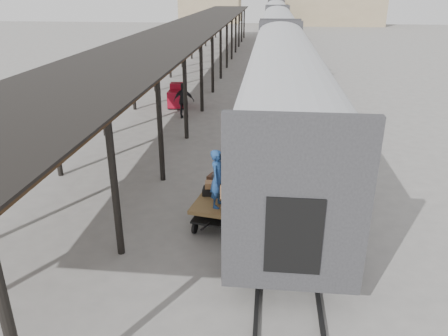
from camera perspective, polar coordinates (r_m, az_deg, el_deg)
name	(u,v)px	position (r m, az deg, el deg)	size (l,w,h in m)	color
ground	(183,220)	(14.04, -5.40, -6.77)	(160.00, 160.00, 0.00)	slate
train	(278,31)	(45.96, 7.04, 17.29)	(3.45, 76.01, 4.01)	silver
canopy	(196,25)	(36.57, -3.63, 18.13)	(4.90, 64.30, 4.15)	#422B19
rails	(277,58)	(46.47, 6.88, 14.08)	(1.54, 150.00, 0.12)	black
building_far	(333,2)	(90.74, 14.08, 20.24)	(18.00, 10.00, 8.00)	tan
building_left	(211,7)	(94.88, -1.76, 20.32)	(12.00, 8.00, 6.00)	tan
baggage_cart	(220,202)	(13.65, -0.54, -4.47)	(1.66, 2.59, 0.86)	brown
suitcase_stack	(219,185)	(13.84, -0.62, -2.19)	(1.26, 1.02, 0.57)	#3B3A3D
luggage_tug	(177,97)	(27.15, -6.13, 9.27)	(1.02, 1.61, 1.40)	maroon
porter	(218,179)	(12.60, -0.80, -1.39)	(0.64, 0.42, 1.76)	navy
pedestrian	(184,101)	(24.60, -5.26, 8.73)	(1.16, 0.48, 1.97)	black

